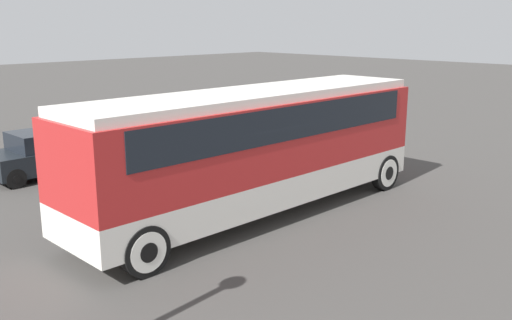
{
  "coord_description": "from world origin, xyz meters",
  "views": [
    {
      "loc": [
        -10.07,
        -10.15,
        4.94
      ],
      "look_at": [
        0.0,
        0.0,
        1.47
      ],
      "focal_mm": 40.0,
      "sensor_mm": 36.0,
      "label": 1
    }
  ],
  "objects": [
    {
      "name": "ground_plane",
      "position": [
        0.0,
        0.0,
        0.0
      ],
      "size": [
        120.0,
        120.0,
        0.0
      ],
      "primitive_type": "plane",
      "color": "#423F3D"
    },
    {
      "name": "tour_bus",
      "position": [
        0.1,
        -0.0,
        1.97
      ],
      "size": [
        10.49,
        2.55,
        3.27
      ],
      "color": "silver",
      "rests_on": "ground_plane"
    },
    {
      "name": "parked_car_mid",
      "position": [
        -1.96,
        7.7,
        0.73
      ],
      "size": [
        4.04,
        1.92,
        1.49
      ],
      "color": "black",
      "rests_on": "ground_plane"
    },
    {
      "name": "parked_car_near",
      "position": [
        4.91,
        8.61,
        0.7
      ],
      "size": [
        4.15,
        1.9,
        1.4
      ],
      "color": "#7A6B5B",
      "rests_on": "ground_plane"
    }
  ]
}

